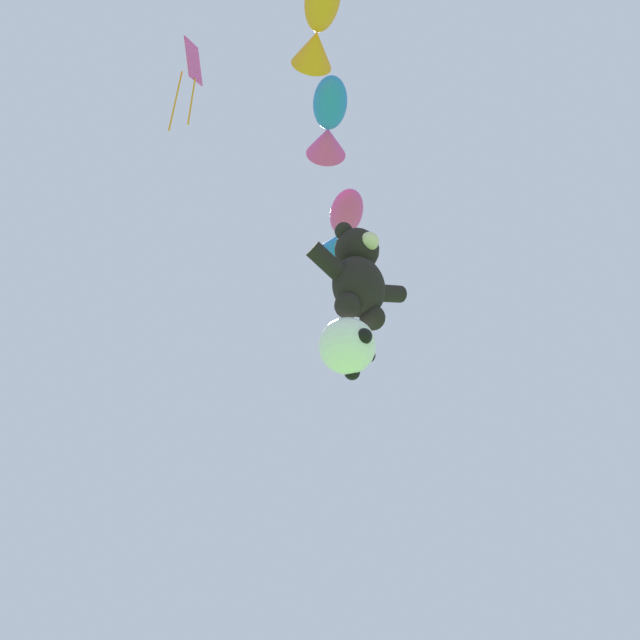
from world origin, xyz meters
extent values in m
ellipsoid|color=black|center=(1.70, 5.79, 8.94)|extent=(1.03, 0.88, 1.25)
sphere|color=black|center=(1.70, 5.79, 9.87)|extent=(0.86, 0.86, 0.86)
sphere|color=beige|center=(1.70, 5.42, 9.81)|extent=(0.36, 0.36, 0.36)
sphere|color=black|center=(1.39, 5.79, 10.21)|extent=(0.35, 0.35, 0.35)
cylinder|color=black|center=(0.95, 5.79, 9.16)|extent=(0.74, 0.33, 0.58)
sphere|color=black|center=(1.42, 5.79, 8.35)|extent=(0.47, 0.47, 0.47)
sphere|color=black|center=(2.01, 5.79, 10.21)|extent=(0.35, 0.35, 0.35)
cylinder|color=black|center=(2.45, 5.79, 9.16)|extent=(0.74, 0.33, 0.58)
sphere|color=black|center=(1.98, 5.79, 8.35)|extent=(0.47, 0.47, 0.47)
sphere|color=white|center=(1.39, 5.80, 7.46)|extent=(0.95, 0.95, 0.95)
sphere|color=black|center=(1.83, 5.80, 7.46)|extent=(0.27, 0.27, 0.27)
sphere|color=black|center=(1.29, 6.09, 7.77)|extent=(0.27, 0.27, 0.27)
sphere|color=black|center=(1.39, 5.36, 7.40)|extent=(0.27, 0.27, 0.27)
sphere|color=black|center=(1.60, 5.95, 7.11)|extent=(0.27, 0.27, 0.27)
ellipsoid|color=#E53F9E|center=(2.07, 6.50, 11.85)|extent=(1.21, 1.44, 0.61)
cone|color=blue|center=(2.52, 7.36, 11.85)|extent=(1.11, 1.02, 0.89)
sphere|color=black|center=(1.89, 6.14, 12.01)|extent=(0.16, 0.16, 0.16)
ellipsoid|color=blue|center=(0.30, 4.74, 12.22)|extent=(1.17, 1.31, 0.56)
cone|color=#E53F9E|center=(0.77, 5.48, 12.22)|extent=(1.03, 0.97, 0.83)
sphere|color=black|center=(0.11, 4.44, 12.37)|extent=(0.15, 0.15, 0.15)
cone|color=orange|center=(-0.76, 3.80, 11.64)|extent=(0.91, 0.85, 0.71)
cube|color=#E53F9E|center=(-2.20, 5.65, 12.40)|extent=(0.75, 0.71, 1.01)
cylinder|color=orange|center=(-2.33, 5.69, 11.07)|extent=(0.03, 0.19, 2.02)
cylinder|color=orange|center=(-2.07, 5.65, 11.23)|extent=(0.03, 0.24, 1.71)
camera|label=1|loc=(-3.85, -0.58, 1.35)|focal=35.00mm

